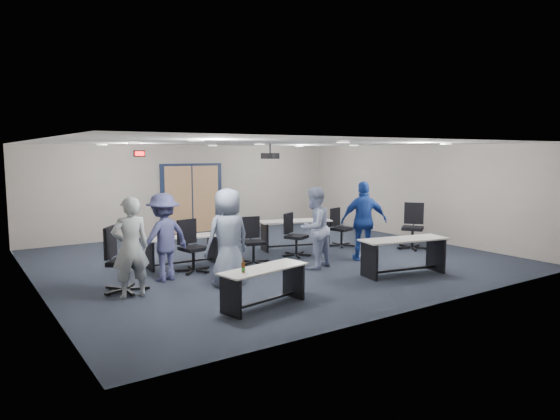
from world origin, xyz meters
TOP-DOWN VIEW (x-y plane):
  - floor at (0.00, 0.00)m, footprint 10.00×10.00m
  - back_wall at (0.00, 4.50)m, footprint 10.00×0.04m
  - front_wall at (0.00, -4.50)m, footprint 10.00×0.04m
  - left_wall at (-5.00, 0.00)m, footprint 0.04×9.00m
  - right_wall at (5.00, 0.00)m, footprint 0.04×9.00m
  - ceiling at (0.00, 0.00)m, footprint 10.00×9.00m
  - double_door at (0.00, 4.46)m, footprint 2.00×0.07m
  - exit_sign at (-1.60, 4.44)m, footprint 0.32×0.07m
  - ceiling_projector at (0.30, 0.50)m, footprint 0.35×0.32m
  - ceiling_can_lights at (0.00, 0.25)m, footprint 6.24×5.74m
  - table_front_left at (-2.09, -3.01)m, footprint 1.65×0.83m
  - table_front_right at (1.41, -2.80)m, footprint 1.92×0.97m
  - table_back_left at (-2.04, 0.44)m, footprint 1.64×0.60m
  - table_back_right at (1.15, 0.63)m, footprint 1.94×1.11m
  - chair_back_a at (-2.06, -0.20)m, footprint 0.79×0.79m
  - chair_back_b at (-0.60, -0.20)m, footprint 0.78×0.78m
  - chair_back_c at (0.66, -0.11)m, footprint 0.88×0.88m
  - chair_back_d at (2.40, 0.26)m, footprint 0.79×0.79m
  - chair_loose_left at (-3.69, -0.90)m, footprint 1.04×1.04m
  - chair_loose_right at (3.66, -1.05)m, footprint 1.04×1.04m
  - person_gray at (-3.70, -1.30)m, footprint 0.65×0.45m
  - person_plaid at (-1.95, -1.53)m, footprint 0.93×0.64m
  - person_lightblue at (0.25, -1.32)m, footprint 1.02×0.91m
  - person_navy at (1.68, -1.33)m, footprint 1.16×0.89m
  - person_back at (-2.82, -0.53)m, footprint 1.23×0.90m

SIDE VIEW (x-z plane):
  - floor at x=0.00m, z-range 0.00..0.00m
  - table_front_left at x=-2.09m, z-range 0.00..0.88m
  - table_back_left at x=-2.04m, z-range 0.12..0.78m
  - chair_back_d at x=2.40m, z-range 0.00..1.01m
  - table_front_right at x=1.41m, z-range 0.14..0.88m
  - table_back_right at x=1.15m, z-range 0.08..0.95m
  - chair_back_c at x=0.66m, z-range 0.00..1.03m
  - chair_back_b at x=-0.60m, z-range 0.00..1.04m
  - chair_back_a at x=-2.06m, z-range 0.00..1.09m
  - chair_loose_left at x=-3.69m, z-range 0.00..1.18m
  - chair_loose_right at x=3.66m, z-range 0.00..1.18m
  - person_back at x=-2.82m, z-range 0.00..1.71m
  - person_gray at x=-3.70m, z-range 0.00..1.74m
  - person_lightblue at x=0.25m, z-range 0.00..1.76m
  - person_plaid at x=-1.95m, z-range 0.00..1.83m
  - person_navy at x=1.68m, z-range 0.00..1.83m
  - double_door at x=0.00m, z-range -0.05..2.15m
  - back_wall at x=0.00m, z-range 0.00..2.70m
  - front_wall at x=0.00m, z-range 0.00..2.70m
  - left_wall at x=-5.00m, z-range 0.00..2.70m
  - right_wall at x=5.00m, z-range 0.00..2.70m
  - ceiling_projector at x=0.30m, z-range 2.22..2.59m
  - exit_sign at x=-1.60m, z-range 2.36..2.54m
  - ceiling_can_lights at x=0.00m, z-range 2.66..2.68m
  - ceiling at x=0.00m, z-range 2.68..2.72m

